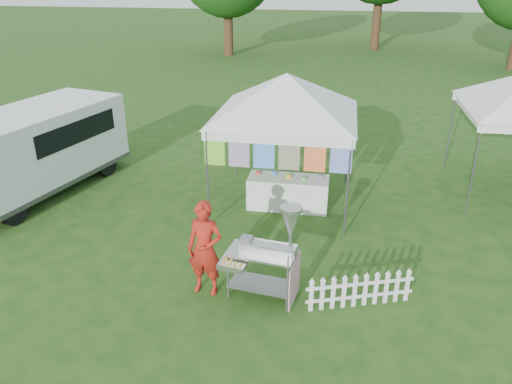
# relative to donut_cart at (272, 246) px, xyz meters

# --- Properties ---
(ground) EXTENTS (120.00, 120.00, 0.00)m
(ground) POSITION_rel_donut_cart_xyz_m (-0.26, 0.25, -1.00)
(ground) COLOR #1C4313
(ground) RESTS_ON ground
(canopy_main) EXTENTS (4.24, 4.24, 3.45)m
(canopy_main) POSITION_rel_donut_cart_xyz_m (-0.26, 3.74, 1.98)
(canopy_main) COLOR #59595E
(canopy_main) RESTS_ON ground
(donut_cart) EXTENTS (1.31, 0.81, 1.70)m
(donut_cart) POSITION_rel_donut_cart_xyz_m (0.00, 0.00, 0.00)
(donut_cart) COLOR gray
(donut_cart) RESTS_ON ground
(vendor) EXTENTS (0.64, 0.46, 1.66)m
(vendor) POSITION_rel_donut_cart_xyz_m (-1.11, 0.00, -0.17)
(vendor) COLOR #A51E14
(vendor) RESTS_ON ground
(cargo_van) EXTENTS (2.99, 5.10, 1.99)m
(cargo_van) POSITION_rel_donut_cart_xyz_m (-6.23, 3.43, 0.07)
(cargo_van) COLOR white
(cargo_van) RESTS_ON ground
(picket_fence) EXTENTS (1.70, 0.63, 0.56)m
(picket_fence) POSITION_rel_donut_cart_xyz_m (1.43, 0.04, -0.72)
(picket_fence) COLOR white
(picket_fence) RESTS_ON ground
(display_table) EXTENTS (1.80, 0.70, 0.73)m
(display_table) POSITION_rel_donut_cart_xyz_m (-0.14, 3.48, -0.64)
(display_table) COLOR white
(display_table) RESTS_ON ground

